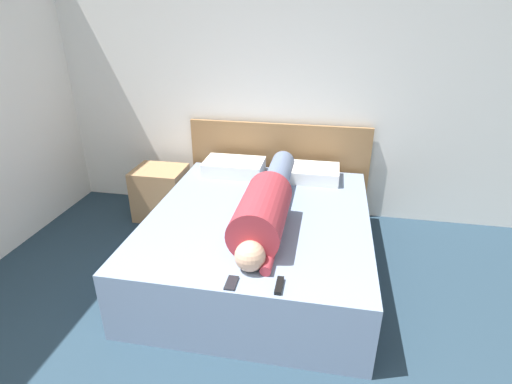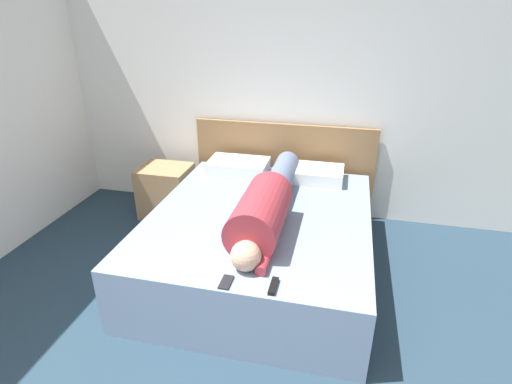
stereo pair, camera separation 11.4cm
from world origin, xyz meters
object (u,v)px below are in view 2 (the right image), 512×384
at_px(bed, 260,241).
at_px(tv_remote, 273,286).
at_px(pillow_second, 314,174).
at_px(person_lying, 267,203).
at_px(nightstand, 167,191).
at_px(cell_phone, 226,282).
at_px(pillow_near_headboard, 238,167).

bearing_deg(bed, tv_remote, -72.63).
bearing_deg(pillow_second, person_lying, -106.78).
relative_size(nightstand, pillow_second, 0.97).
bearing_deg(nightstand, person_lying, -34.07).
distance_m(person_lying, tv_remote, 0.80).
height_order(nightstand, person_lying, person_lying).
bearing_deg(nightstand, cell_phone, -54.62).
height_order(nightstand, pillow_near_headboard, pillow_near_headboard).
bearing_deg(tv_remote, bed, 107.37).
relative_size(nightstand, person_lying, 0.30).
bearing_deg(pillow_near_headboard, pillow_second, 0.00).
distance_m(bed, pillow_near_headboard, 0.91).
height_order(person_lying, tv_remote, person_lying).
relative_size(nightstand, tv_remote, 3.48).
height_order(bed, pillow_near_headboard, pillow_near_headboard).
bearing_deg(cell_phone, person_lying, 84.24).
bearing_deg(pillow_near_headboard, nightstand, -176.54).
relative_size(bed, nightstand, 3.77).
bearing_deg(pillow_near_headboard, bed, -63.01).
xyz_separation_m(pillow_near_headboard, pillow_second, (0.73, 0.00, -0.01)).
bearing_deg(cell_phone, tv_remote, 4.29).
relative_size(pillow_second, cell_phone, 4.14).
xyz_separation_m(pillow_near_headboard, cell_phone, (0.38, -1.66, -0.06)).
relative_size(bed, pillow_near_headboard, 3.47).
height_order(person_lying, pillow_second, person_lying).
relative_size(nightstand, pillow_near_headboard, 0.92).
xyz_separation_m(bed, nightstand, (-1.15, 0.72, 0.00)).
relative_size(bed, tv_remote, 13.11).
xyz_separation_m(bed, pillow_near_headboard, (-0.39, 0.76, 0.32)).
xyz_separation_m(nightstand, pillow_second, (1.49, 0.05, 0.31)).
height_order(pillow_near_headboard, cell_phone, pillow_near_headboard).
height_order(pillow_second, cell_phone, pillow_second).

